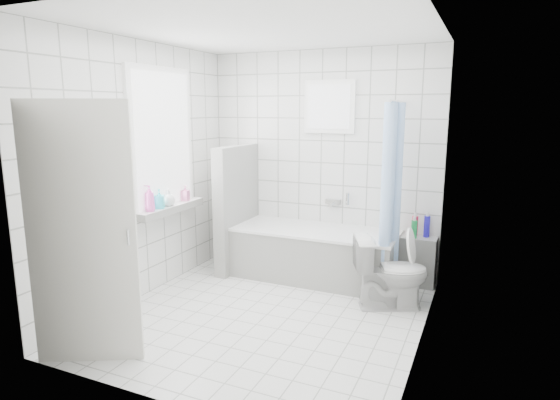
% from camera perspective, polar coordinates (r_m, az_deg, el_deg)
% --- Properties ---
extents(ground, '(3.00, 3.00, 0.00)m').
position_cam_1_polar(ground, '(4.59, -1.59, -13.78)').
color(ground, white).
rests_on(ground, ground).
extents(ceiling, '(3.00, 3.00, 0.00)m').
position_cam_1_polar(ceiling, '(4.22, -1.79, 20.22)').
color(ceiling, white).
rests_on(ceiling, ground).
extents(wall_back, '(2.80, 0.02, 2.60)m').
position_cam_1_polar(wall_back, '(5.59, 5.02, 4.57)').
color(wall_back, white).
rests_on(wall_back, ground).
extents(wall_front, '(2.80, 0.02, 2.60)m').
position_cam_1_polar(wall_front, '(2.96, -14.41, -1.56)').
color(wall_front, white).
rests_on(wall_front, ground).
extents(wall_left, '(0.02, 3.00, 2.60)m').
position_cam_1_polar(wall_left, '(4.98, -16.39, 3.36)').
color(wall_left, white).
rests_on(wall_left, ground).
extents(wall_right, '(0.02, 3.00, 2.60)m').
position_cam_1_polar(wall_right, '(3.83, 17.57, 1.09)').
color(wall_right, white).
rests_on(wall_right, ground).
extents(window_left, '(0.01, 0.90, 1.40)m').
position_cam_1_polar(window_left, '(5.15, -14.02, 7.08)').
color(window_left, white).
rests_on(window_left, wall_left).
extents(window_back, '(0.50, 0.01, 0.50)m').
position_cam_1_polar(window_back, '(5.48, 5.99, 11.23)').
color(window_back, white).
rests_on(window_back, wall_back).
extents(window_sill, '(0.18, 1.02, 0.08)m').
position_cam_1_polar(window_sill, '(5.22, -13.25, -1.03)').
color(window_sill, white).
rests_on(window_sill, wall_left).
extents(door, '(0.73, 0.41, 2.00)m').
position_cam_1_polar(door, '(3.77, -22.99, -4.09)').
color(door, silver).
rests_on(door, ground).
extents(bathtub, '(1.86, 0.77, 0.58)m').
position_cam_1_polar(bathtub, '(5.43, 4.28, -6.52)').
color(bathtub, white).
rests_on(bathtub, ground).
extents(partition_wall, '(0.15, 0.85, 1.50)m').
position_cam_1_polar(partition_wall, '(5.67, -5.30, -0.98)').
color(partition_wall, white).
rests_on(partition_wall, ground).
extents(tiled_ledge, '(0.40, 0.24, 0.55)m').
position_cam_1_polar(tiled_ledge, '(5.43, 16.35, -7.13)').
color(tiled_ledge, white).
rests_on(tiled_ledge, ground).
extents(toilet, '(0.81, 0.65, 0.72)m').
position_cam_1_polar(toilet, '(4.74, 13.35, -8.59)').
color(toilet, silver).
rests_on(toilet, ground).
extents(curtain_rod, '(0.02, 0.80, 0.02)m').
position_cam_1_polar(curtain_rod, '(4.93, 14.21, 11.57)').
color(curtain_rod, silver).
rests_on(curtain_rod, wall_back).
extents(shower_curtain, '(0.14, 0.48, 1.78)m').
position_cam_1_polar(shower_curtain, '(4.87, 13.44, 0.97)').
color(shower_curtain, '#5395F4').
rests_on(shower_curtain, curtain_rod).
extents(tub_faucet, '(0.18, 0.06, 0.06)m').
position_cam_1_polar(tub_faucet, '(5.57, 6.51, -0.17)').
color(tub_faucet, silver).
rests_on(tub_faucet, wall_back).
extents(sill_bottles, '(0.20, 0.73, 0.27)m').
position_cam_1_polar(sill_bottles, '(5.10, -14.04, 0.31)').
color(sill_bottles, '#FF63CF').
rests_on(sill_bottles, window_sill).
extents(ledge_bottles, '(0.19, 0.17, 0.24)m').
position_cam_1_polar(ledge_bottles, '(5.33, 16.58, -3.19)').
color(ledge_bottles, red).
rests_on(ledge_bottles, tiled_ledge).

